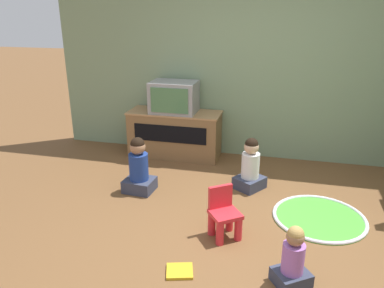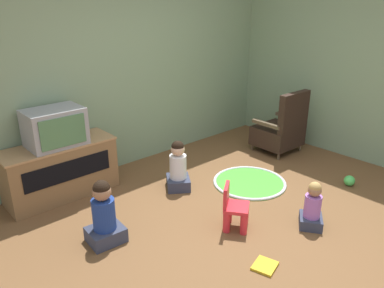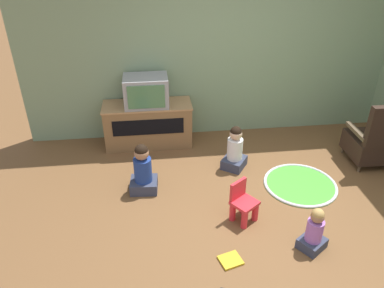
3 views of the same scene
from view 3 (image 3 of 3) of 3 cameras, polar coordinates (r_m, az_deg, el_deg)
The scene contains 11 objects.
ground_plane at distance 4.45m, azimuth 10.09°, elevation -10.75°, with size 30.00×30.00×0.00m, color brown.
wall_back at distance 5.60m, azimuth 3.25°, elevation 15.40°, with size 5.59×0.12×2.90m.
tv_cabinet at distance 5.62m, azimuth -6.68°, elevation 3.12°, with size 1.29×0.50×0.65m.
television at distance 5.39m, azimuth -7.01°, elevation 8.02°, with size 0.62×0.45×0.43m.
black_armchair at distance 5.68m, azimuth 26.29°, elevation 0.38°, with size 0.65×0.61×0.96m.
yellow_kid_chair at distance 4.26m, azimuth 7.78°, elevation -9.14°, with size 0.35×0.35×0.48m.
play_mat at distance 5.04m, azimuth 16.15°, elevation -5.94°, with size 0.93×0.93×0.04m.
child_watching_left at distance 4.64m, azimuth -7.49°, elevation -4.11°, with size 0.36×0.32×0.66m.
child_watching_center at distance 4.07m, azimuth 18.13°, elevation -12.56°, with size 0.34×0.33×0.51m.
child_watching_right at distance 5.08m, azimuth 6.54°, elevation -0.92°, with size 0.41×0.42×0.63m.
book at distance 3.92m, azimuth 5.90°, elevation -17.21°, with size 0.26×0.24×0.02m.
Camera 3 is at (-1.15, -3.18, 2.90)m, focal length 35.00 mm.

